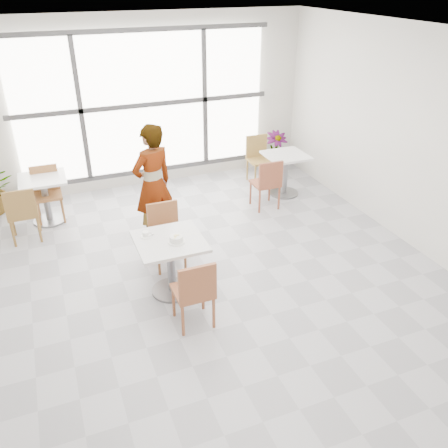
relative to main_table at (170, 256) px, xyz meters
name	(u,v)px	position (x,y,z in m)	size (l,w,h in m)	color
floor	(215,281)	(0.58, 0.00, -0.52)	(7.00, 7.00, 0.00)	#9E9EA5
ceiling	(213,35)	(0.58, 0.00, 2.48)	(7.00, 7.00, 0.00)	white
wall_back	(144,104)	(0.58, 3.50, 0.98)	(6.00, 6.00, 0.00)	silver
wall_front	(442,404)	(0.58, -3.50, 0.98)	(6.00, 6.00, 0.00)	silver
wall_right	(420,143)	(3.58, 0.00, 0.98)	(7.00, 7.00, 0.00)	silver
window	(145,105)	(0.58, 3.43, 0.98)	(4.60, 0.07, 2.52)	white
main_table	(170,256)	(0.00, 0.00, 0.00)	(0.80, 0.80, 0.75)	silver
chair_near	(195,290)	(0.07, -0.73, -0.02)	(0.42, 0.42, 0.87)	brown
chair_far	(166,230)	(0.13, 0.68, -0.02)	(0.42, 0.42, 0.87)	brown
oatmeal_bowl	(176,239)	(0.07, -0.08, 0.27)	(0.21, 0.21, 0.10)	white
coffee_cup	(146,234)	(-0.24, 0.18, 0.26)	(0.16, 0.13, 0.07)	white
person	(153,185)	(0.15, 1.35, 0.36)	(0.65, 0.42, 1.77)	black
bg_table_left	(45,193)	(-1.31, 2.56, -0.04)	(0.70, 0.70, 0.75)	white
bg_table_right	(285,169)	(2.70, 2.08, -0.04)	(0.70, 0.70, 0.75)	silver
bg_chair_left_near	(22,211)	(-1.65, 1.99, -0.02)	(0.42, 0.42, 0.87)	brown
bg_chair_left_far	(47,190)	(-1.27, 2.66, -0.02)	(0.42, 0.42, 0.87)	#9D6537
bg_chair_right_near	(267,181)	(2.14, 1.66, -0.02)	(0.42, 0.42, 0.87)	brown
bg_chair_right_far	(258,156)	(2.52, 2.82, -0.02)	(0.42, 0.42, 0.87)	#A27D3F
plant_right	(275,152)	(3.04, 3.13, -0.12)	(0.45, 0.45, 0.81)	#4E7834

